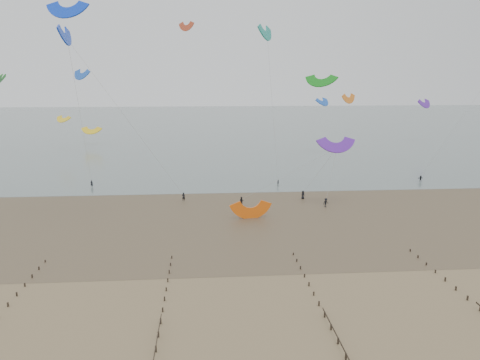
% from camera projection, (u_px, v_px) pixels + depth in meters
% --- Properties ---
extents(ground, '(500.00, 500.00, 0.00)m').
position_uv_depth(ground, '(280.00, 292.00, 57.72)').
color(ground, brown).
rests_on(ground, ground).
extents(sea_and_shore, '(500.00, 665.00, 0.03)m').
position_uv_depth(sea_and_shore, '(231.00, 213.00, 90.87)').
color(sea_and_shore, '#475654').
rests_on(sea_and_shore, ground).
extents(kitesurfer_lead, '(0.78, 0.62, 1.89)m').
position_uv_depth(kitesurfer_lead, '(184.00, 197.00, 99.29)').
color(kitesurfer_lead, black).
rests_on(kitesurfer_lead, ground).
extents(kitesurfers, '(122.84, 22.43, 1.86)m').
position_uv_depth(kitesurfers, '(354.00, 191.00, 104.88)').
color(kitesurfers, black).
rests_on(kitesurfers, ground).
extents(grounded_kite, '(7.18, 5.92, 3.63)m').
position_uv_depth(grounded_kite, '(251.00, 218.00, 87.53)').
color(grounded_kite, '#FF6210').
rests_on(grounded_kite, ground).
extents(kites_airborne, '(238.78, 122.78, 45.03)m').
position_uv_depth(kites_airborne, '(182.00, 92.00, 139.44)').
color(kites_airborne, blue).
rests_on(kites_airborne, ground).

